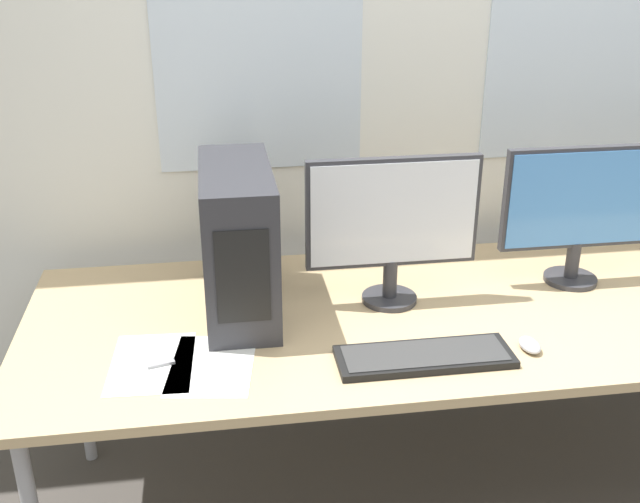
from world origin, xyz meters
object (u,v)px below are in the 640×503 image
Objects in this scene: monitor_main at (393,222)px; mouse at (530,345)px; monitor_right_near at (581,207)px; keyboard at (425,357)px; pc_tower at (238,240)px; cell_phone at (156,353)px.

mouse is (0.31, -0.33, -0.24)m from monitor_main.
keyboard is at bearing -146.50° from monitor_right_near.
monitor_right_near is (0.60, 0.05, -0.00)m from monitor_main.
pc_tower is at bearing 176.78° from monitor_main.
monitor_right_near is at bearing -3.46° from cell_phone.
mouse is at bearing -21.83° from cell_phone.
monitor_main is 0.42m from keyboard.
pc_tower is 0.86m from mouse.
keyboard is (0.01, -0.34, -0.25)m from monitor_main.
keyboard is (-0.59, -0.39, -0.24)m from monitor_right_near.
cell_phone is at bearing 169.06° from keyboard.
monitor_main reaches higher than keyboard.
mouse is (0.29, 0.01, 0.00)m from keyboard.
keyboard is 2.97× the size of cell_phone.
monitor_main is 5.90× the size of mouse.
cell_phone is at bearing -168.72° from monitor_right_near.
keyboard is at bearing -25.68° from cell_phone.
monitor_main is at bearing 132.58° from mouse.
monitor_right_near is 0.54m from mouse.
keyboard is at bearing -177.79° from mouse.
cell_phone is (-0.24, -0.23, -0.21)m from pc_tower.
monitor_right_near is 3.21× the size of cell_phone.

